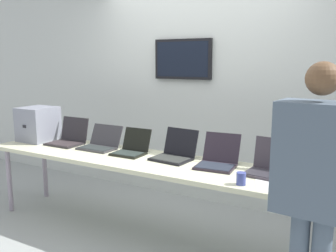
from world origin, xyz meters
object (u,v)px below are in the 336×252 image
object	(u,v)px
laptop_station_4	(218,159)
equipment_box	(38,124)
laptop_station_1	(100,143)
laptop_station_6	(330,175)
laptop_station_2	(132,148)
person	(316,179)
laptop_station_3	(175,152)
coffee_mug	(241,179)
laptop_station_5	(271,167)
workbench	(148,164)
laptop_station_0	(68,138)

from	to	relation	value
laptop_station_4	equipment_box	bearing A→B (deg)	-178.96
laptop_station_1	laptop_station_6	bearing A→B (deg)	0.01
laptop_station_2	person	world-z (taller)	person
laptop_station_3	laptop_station_6	distance (m)	1.33
laptop_station_4	coffee_mug	xyz separation A→B (m)	(0.33, -0.37, -0.01)
laptop_station_5	laptop_station_3	bearing A→B (deg)	178.07
laptop_station_2	laptop_station_1	bearing A→B (deg)	176.89
workbench	laptop_station_2	size ratio (longest dim) A/B	11.13
laptop_station_0	laptop_station_2	size ratio (longest dim) A/B	1.16
laptop_station_1	laptop_station_6	xyz separation A→B (m)	(2.19, 0.00, 0.01)
laptop_station_2	equipment_box	bearing A→B (deg)	-179.10
workbench	laptop_station_4	size ratio (longest dim) A/B	8.77
equipment_box	laptop_station_6	xyz separation A→B (m)	(3.06, 0.04, -0.13)
coffee_mug	laptop_station_6	bearing A→B (deg)	33.53
laptop_station_2	laptop_station_0	bearing A→B (deg)	178.88
equipment_box	laptop_station_4	distance (m)	2.17
laptop_station_6	coffee_mug	bearing A→B (deg)	-146.47
laptop_station_4	laptop_station_2	bearing A→B (deg)	-178.76
laptop_station_0	person	bearing A→B (deg)	-15.71
laptop_station_3	coffee_mug	distance (m)	0.86
workbench	laptop_station_5	distance (m)	1.11
workbench	laptop_station_2	xyz separation A→B (m)	(-0.25, 0.10, 0.10)
equipment_box	laptop_station_2	world-z (taller)	equipment_box
laptop_station_6	laptop_station_3	bearing A→B (deg)	179.17
laptop_station_5	person	xyz separation A→B (m)	(0.42, -0.73, 0.18)
laptop_station_1	person	size ratio (longest dim) A/B	0.23
laptop_station_6	laptop_station_0	bearing A→B (deg)	-179.87
equipment_box	laptop_station_1	bearing A→B (deg)	2.80
laptop_station_5	coffee_mug	bearing A→B (deg)	-109.65
laptop_station_0	person	size ratio (longest dim) A/B	0.22
person	coffee_mug	distance (m)	0.69
laptop_station_0	person	distance (m)	2.73
person	coffee_mug	xyz separation A→B (m)	(-0.55, 0.37, -0.20)
laptop_station_3	laptop_station_6	xyz separation A→B (m)	(1.33, -0.02, 0.00)
workbench	laptop_station_4	bearing A→B (deg)	10.57
workbench	person	distance (m)	1.66
laptop_station_3	person	bearing A→B (deg)	-30.16
laptop_station_5	coffee_mug	size ratio (longest dim) A/B	4.14
workbench	person	bearing A→B (deg)	-22.28
workbench	laptop_station_6	size ratio (longest dim) A/B	10.53
person	coffee_mug	size ratio (longest dim) A/B	17.79
laptop_station_1	laptop_station_3	xyz separation A→B (m)	(0.87, 0.02, 0.01)
laptop_station_0	equipment_box	bearing A→B (deg)	-175.00
laptop_station_2	laptop_station_4	xyz separation A→B (m)	(0.89, 0.02, 0.01)
laptop_station_4	laptop_station_0	bearing A→B (deg)	-179.92
workbench	person	xyz separation A→B (m)	(1.52, -0.62, 0.29)
laptop_station_0	laptop_station_3	bearing A→B (deg)	1.10
laptop_station_4	laptop_station_5	world-z (taller)	laptop_station_5
laptop_station_4	laptop_station_6	world-z (taller)	laptop_station_6
laptop_station_3	coffee_mug	world-z (taller)	laptop_station_3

